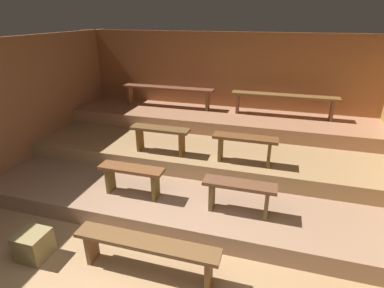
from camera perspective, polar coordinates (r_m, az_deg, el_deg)
The scene contains 14 objects.
ground at distance 4.96m, azimuth 0.90°, elevation -9.39°, with size 6.93×5.54×0.08m, color #9F7A52.
wall_back at distance 6.69m, azimuth 6.52°, elevation 10.39°, with size 6.93×0.06×2.32m, color #945530.
wall_left at distance 5.99m, azimuth -29.05°, elevation 6.08°, with size 0.06×5.54×2.32m, color #8D5A3E.
platform_lower at distance 5.34m, azimuth 2.50°, elevation -4.75°, with size 6.13×3.62×0.26m, color #97745A.
platform_middle at distance 5.75m, azimuth 3.96°, elevation 0.17°, with size 6.13×2.45×0.26m, color #9F7B52.
platform_upper at distance 6.23m, azimuth 5.28°, elevation 4.52°, with size 6.13×1.20×0.26m, color #A57151.
bench_floor_center at distance 3.44m, azimuth -8.66°, elevation -18.80°, with size 1.62×0.24×0.44m.
bench_lower_left at distance 4.32m, azimuth -11.34°, elevation -5.71°, with size 0.93×0.24×0.44m.
bench_lower_right at distance 3.92m, azimuth 8.92°, elevation -8.74°, with size 0.93×0.24×0.44m.
bench_middle_left at distance 4.96m, azimuth -6.04°, elevation 1.87°, with size 0.98×0.24×0.44m.
bench_middle_right at distance 4.65m, azimuth 9.98°, elevation 0.11°, with size 0.98×0.24×0.44m.
bench_upper_left at distance 6.62m, azimuth -4.68°, elevation 10.05°, with size 2.03×0.24×0.44m.
bench_upper_right at distance 6.21m, azimuth 16.99°, elevation 8.22°, with size 2.03×0.24×0.44m.
wooden_crate_floor at distance 4.14m, azimuth -27.73°, elevation -16.53°, with size 0.33×0.33×0.33m, color olive.
Camera 1 is at (1.09, -1.66, 2.64)m, focal length 28.20 mm.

